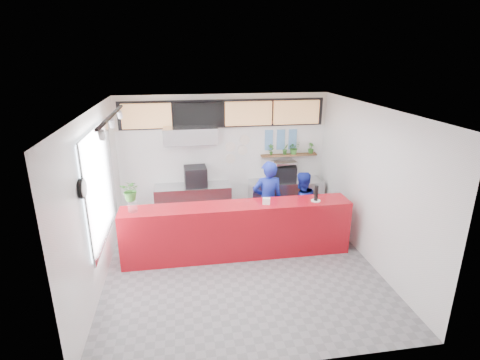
# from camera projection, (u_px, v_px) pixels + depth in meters

# --- Properties ---
(floor) EXTENTS (5.00, 5.00, 0.00)m
(floor) POSITION_uv_depth(u_px,v_px,m) (241.00, 265.00, 7.24)
(floor) COLOR slate
(floor) RESTS_ON ground
(ceiling) EXTENTS (5.00, 5.00, 0.00)m
(ceiling) POSITION_uv_depth(u_px,v_px,m) (241.00, 109.00, 6.27)
(ceiling) COLOR silver
(wall_back) EXTENTS (5.00, 0.00, 5.00)m
(wall_back) POSITION_uv_depth(u_px,v_px,m) (224.00, 157.00, 9.09)
(wall_back) COLOR white
(wall_back) RESTS_ON ground
(wall_left) EXTENTS (0.00, 5.00, 5.00)m
(wall_left) POSITION_uv_depth(u_px,v_px,m) (96.00, 201.00, 6.38)
(wall_left) COLOR white
(wall_left) RESTS_ON ground
(wall_right) EXTENTS (0.00, 5.00, 5.00)m
(wall_right) POSITION_uv_depth(u_px,v_px,m) (370.00, 185.00, 7.13)
(wall_right) COLOR white
(wall_right) RESTS_ON ground
(service_counter) EXTENTS (4.50, 0.60, 1.10)m
(service_counter) POSITION_uv_depth(u_px,v_px,m) (237.00, 230.00, 7.43)
(service_counter) COLOR #A70B16
(service_counter) RESTS_ON ground
(cream_band) EXTENTS (5.00, 0.02, 0.80)m
(cream_band) POSITION_uv_depth(u_px,v_px,m) (224.00, 111.00, 8.72)
(cream_band) COLOR beige
(cream_band) RESTS_ON wall_back
(prep_bench) EXTENTS (1.80, 0.60, 0.90)m
(prep_bench) POSITION_uv_depth(u_px,v_px,m) (193.00, 203.00, 9.03)
(prep_bench) COLOR #B2B5BA
(prep_bench) RESTS_ON ground
(panini_oven) EXTENTS (0.53, 0.53, 0.46)m
(panini_oven) POSITION_uv_depth(u_px,v_px,m) (196.00, 176.00, 8.82)
(panini_oven) COLOR black
(panini_oven) RESTS_ON prep_bench
(extraction_hood) EXTENTS (1.20, 0.70, 0.35)m
(extraction_hood) POSITION_uv_depth(u_px,v_px,m) (190.00, 134.00, 8.43)
(extraction_hood) COLOR #B2B5BA
(extraction_hood) RESTS_ON ceiling
(hood_lip) EXTENTS (1.20, 0.69, 0.31)m
(hood_lip) POSITION_uv_depth(u_px,v_px,m) (191.00, 143.00, 8.50)
(hood_lip) COLOR #B2B5BA
(hood_lip) RESTS_ON ceiling
(right_bench) EXTENTS (1.80, 0.60, 0.90)m
(right_bench) POSITION_uv_depth(u_px,v_px,m) (286.00, 198.00, 9.37)
(right_bench) COLOR #B2B5BA
(right_bench) RESTS_ON ground
(espresso_machine) EXTENTS (0.67, 0.54, 0.38)m
(espresso_machine) POSITION_uv_depth(u_px,v_px,m) (284.00, 173.00, 9.16)
(espresso_machine) COLOR black
(espresso_machine) RESTS_ON right_bench
(espresso_tray) EXTENTS (0.60, 0.46, 0.05)m
(espresso_tray) POSITION_uv_depth(u_px,v_px,m) (284.00, 162.00, 9.07)
(espresso_tray) COLOR silver
(espresso_tray) RESTS_ON espresso_machine
(herb_shelf) EXTENTS (1.40, 0.18, 0.04)m
(herb_shelf) POSITION_uv_depth(u_px,v_px,m) (289.00, 155.00, 9.24)
(herb_shelf) COLOR brown
(herb_shelf) RESTS_ON wall_back
(menu_board_far_left) EXTENTS (1.10, 0.10, 0.55)m
(menu_board_far_left) POSITION_uv_depth(u_px,v_px,m) (147.00, 116.00, 8.37)
(menu_board_far_left) COLOR tan
(menu_board_far_left) RESTS_ON wall_back
(menu_board_mid_left) EXTENTS (1.10, 0.10, 0.55)m
(menu_board_mid_left) POSITION_uv_depth(u_px,v_px,m) (199.00, 115.00, 8.55)
(menu_board_mid_left) COLOR black
(menu_board_mid_left) RESTS_ON wall_back
(menu_board_mid_right) EXTENTS (1.10, 0.10, 0.55)m
(menu_board_mid_right) POSITION_uv_depth(u_px,v_px,m) (248.00, 113.00, 8.72)
(menu_board_mid_right) COLOR tan
(menu_board_mid_right) RESTS_ON wall_back
(menu_board_far_right) EXTENTS (1.10, 0.10, 0.55)m
(menu_board_far_right) POSITION_uv_depth(u_px,v_px,m) (296.00, 112.00, 8.90)
(menu_board_far_right) COLOR tan
(menu_board_far_right) RESTS_ON wall_back
(soffit) EXTENTS (4.80, 0.04, 0.65)m
(soffit) POSITION_uv_depth(u_px,v_px,m) (224.00, 114.00, 8.71)
(soffit) COLOR black
(soffit) RESTS_ON wall_back
(window_pane) EXTENTS (0.04, 2.20, 1.90)m
(window_pane) POSITION_uv_depth(u_px,v_px,m) (100.00, 184.00, 6.60)
(window_pane) COLOR silver
(window_pane) RESTS_ON wall_left
(window_frame) EXTENTS (0.03, 2.30, 2.00)m
(window_frame) POSITION_uv_depth(u_px,v_px,m) (101.00, 184.00, 6.60)
(window_frame) COLOR #B2B5BA
(window_frame) RESTS_ON wall_left
(wall_clock_rim) EXTENTS (0.05, 0.30, 0.30)m
(wall_clock_rim) POSITION_uv_depth(u_px,v_px,m) (82.00, 189.00, 5.36)
(wall_clock_rim) COLOR black
(wall_clock_rim) RESTS_ON wall_left
(wall_clock_face) EXTENTS (0.02, 0.26, 0.26)m
(wall_clock_face) POSITION_uv_depth(u_px,v_px,m) (84.00, 188.00, 5.37)
(wall_clock_face) COLOR white
(wall_clock_face) RESTS_ON wall_left
(track_rail) EXTENTS (0.05, 2.40, 0.04)m
(track_rail) POSITION_uv_depth(u_px,v_px,m) (111.00, 116.00, 5.97)
(track_rail) COLOR black
(track_rail) RESTS_ON ceiling
(dec_plate_a) EXTENTS (0.24, 0.03, 0.24)m
(dec_plate_a) POSITION_uv_depth(u_px,v_px,m) (230.00, 147.00, 9.00)
(dec_plate_a) COLOR silver
(dec_plate_a) RESTS_ON wall_back
(dec_plate_b) EXTENTS (0.24, 0.03, 0.24)m
(dec_plate_b) POSITION_uv_depth(u_px,v_px,m) (243.00, 150.00, 9.08)
(dec_plate_b) COLOR silver
(dec_plate_b) RESTS_ON wall_back
(dec_plate_c) EXTENTS (0.24, 0.03, 0.24)m
(dec_plate_c) POSITION_uv_depth(u_px,v_px,m) (230.00, 159.00, 9.10)
(dec_plate_c) COLOR silver
(dec_plate_c) RESTS_ON wall_back
(dec_plate_d) EXTENTS (0.24, 0.03, 0.24)m
(dec_plate_d) POSITION_uv_depth(u_px,v_px,m) (245.00, 140.00, 9.01)
(dec_plate_d) COLOR silver
(dec_plate_d) RESTS_ON wall_back
(photo_frame_a) EXTENTS (0.20, 0.02, 0.25)m
(photo_frame_a) POSITION_uv_depth(u_px,v_px,m) (269.00, 135.00, 9.07)
(photo_frame_a) COLOR #598CBF
(photo_frame_a) RESTS_ON wall_back
(photo_frame_b) EXTENTS (0.20, 0.02, 0.25)m
(photo_frame_b) POSITION_uv_depth(u_px,v_px,m) (281.00, 135.00, 9.12)
(photo_frame_b) COLOR #598CBF
(photo_frame_b) RESTS_ON wall_back
(photo_frame_c) EXTENTS (0.20, 0.02, 0.25)m
(photo_frame_c) POSITION_uv_depth(u_px,v_px,m) (293.00, 134.00, 9.17)
(photo_frame_c) COLOR #598CBF
(photo_frame_c) RESTS_ON wall_back
(photo_frame_d) EXTENTS (0.20, 0.02, 0.25)m
(photo_frame_d) POSITION_uv_depth(u_px,v_px,m) (269.00, 145.00, 9.16)
(photo_frame_d) COLOR #598CBF
(photo_frame_d) RESTS_ON wall_back
(photo_frame_e) EXTENTS (0.20, 0.02, 0.25)m
(photo_frame_e) POSITION_uv_depth(u_px,v_px,m) (281.00, 145.00, 9.20)
(photo_frame_e) COLOR #598CBF
(photo_frame_e) RESTS_ON wall_back
(photo_frame_f) EXTENTS (0.20, 0.02, 0.25)m
(photo_frame_f) POSITION_uv_depth(u_px,v_px,m) (292.00, 144.00, 9.25)
(photo_frame_f) COLOR #598CBF
(photo_frame_f) RESTS_ON wall_back
(staff_center) EXTENTS (0.66, 0.44, 1.77)m
(staff_center) POSITION_uv_depth(u_px,v_px,m) (268.00, 201.00, 8.00)
(staff_center) COLOR #162597
(staff_center) RESTS_ON ground
(staff_right) EXTENTS (0.85, 0.72, 1.52)m
(staff_right) POSITION_uv_depth(u_px,v_px,m) (301.00, 206.00, 8.08)
(staff_right) COLOR #162597
(staff_right) RESTS_ON ground
(herb_a) EXTENTS (0.15, 0.11, 0.27)m
(herb_a) POSITION_uv_depth(u_px,v_px,m) (271.00, 150.00, 9.12)
(herb_a) COLOR #346E26
(herb_a) RESTS_ON herb_shelf
(herb_b) EXTENTS (0.18, 0.16, 0.26)m
(herb_b) POSITION_uv_depth(u_px,v_px,m) (285.00, 149.00, 9.17)
(herb_b) COLOR #346E26
(herb_b) RESTS_ON herb_shelf
(herb_c) EXTENTS (0.33, 0.30, 0.32)m
(herb_c) POSITION_uv_depth(u_px,v_px,m) (294.00, 148.00, 9.20)
(herb_c) COLOR #346E26
(herb_c) RESTS_ON herb_shelf
(herb_d) EXTENTS (0.18, 0.17, 0.26)m
(herb_d) POSITION_uv_depth(u_px,v_px,m) (311.00, 148.00, 9.27)
(herb_d) COLOR #346E26
(herb_d) RESTS_ON herb_shelf
(glass_vase) EXTENTS (0.20, 0.20, 0.21)m
(glass_vase) POSITION_uv_depth(u_px,v_px,m) (133.00, 206.00, 6.91)
(glass_vase) COLOR white
(glass_vase) RESTS_ON service_counter
(basil_vase) EXTENTS (0.44, 0.41, 0.40)m
(basil_vase) POSITION_uv_depth(u_px,v_px,m) (131.00, 190.00, 6.81)
(basil_vase) COLOR #346E26
(basil_vase) RESTS_ON glass_vase
(napkin_holder) EXTENTS (0.16, 0.13, 0.13)m
(napkin_holder) POSITION_uv_depth(u_px,v_px,m) (266.00, 201.00, 7.26)
(napkin_holder) COLOR white
(napkin_holder) RESTS_ON service_counter
(white_plate) EXTENTS (0.23, 0.23, 0.01)m
(white_plate) POSITION_uv_depth(u_px,v_px,m) (316.00, 201.00, 7.44)
(white_plate) COLOR white
(white_plate) RESTS_ON service_counter
(pepper_mill) EXTENTS (0.08, 0.08, 0.30)m
(pepper_mill) POSITION_uv_depth(u_px,v_px,m) (316.00, 193.00, 7.38)
(pepper_mill) COLOR black
(pepper_mill) RESTS_ON white_plate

